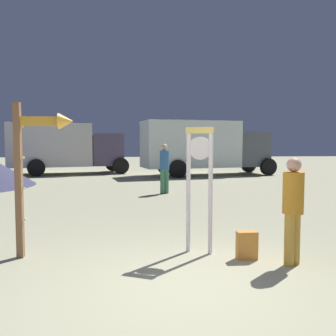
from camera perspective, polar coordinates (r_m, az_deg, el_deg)
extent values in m
plane|color=tan|center=(4.70, 1.99, -18.35)|extent=(80.00, 80.00, 0.00)
cylinder|color=white|center=(6.04, 3.14, -3.86)|extent=(0.07, 0.07, 1.92)
cylinder|color=white|center=(5.94, 6.52, -4.01)|extent=(0.07, 0.07, 1.92)
cube|color=#F1CC63|center=(5.94, 4.88, 5.78)|extent=(0.44, 0.26, 0.10)
cylinder|color=silver|center=(5.96, 4.94, 3.04)|extent=(0.35, 0.19, 0.37)
cube|color=black|center=(5.99, 5.00, 3.04)|extent=(0.05, 0.03, 0.09)
cube|color=black|center=(5.99, 5.00, 3.04)|extent=(0.07, 0.04, 0.14)
cube|color=#906442|center=(6.14, -21.90, -1.85)|extent=(0.10, 0.10, 2.39)
cube|color=#F8AD33|center=(6.01, -19.02, 6.81)|extent=(0.59, 0.08, 0.14)
cone|color=#F8AD33|center=(5.91, -15.35, 6.94)|extent=(0.23, 0.26, 0.25)
sphere|color=#FFE598|center=(6.20, -21.05, -7.35)|extent=(0.04, 0.04, 0.04)
sphere|color=#FDE982|center=(6.12, -21.16, -2.96)|extent=(0.04, 0.04, 0.04)
sphere|color=#F8DC93|center=(6.08, -21.27, 1.50)|extent=(0.04, 0.04, 0.04)
sphere|color=#FEE78A|center=(6.08, -21.39, 6.00)|extent=(0.04, 0.04, 0.04)
cylinder|color=gold|center=(5.73, 18.07, -10.44)|extent=(0.14, 0.14, 0.76)
cylinder|color=gold|center=(5.85, 18.90, -10.15)|extent=(0.14, 0.14, 0.76)
cylinder|color=orange|center=(5.66, 18.64, -3.62)|extent=(0.30, 0.30, 0.60)
sphere|color=tan|center=(5.62, 18.73, 0.47)|extent=(0.21, 0.21, 0.21)
cube|color=orange|center=(5.91, 11.98, -11.52)|extent=(0.31, 0.15, 0.43)
cube|color=orange|center=(6.01, 11.71, -11.88)|extent=(0.22, 0.04, 0.19)
cylinder|color=#4B8960|center=(12.83, -0.86, -2.12)|extent=(0.16, 0.16, 0.83)
cylinder|color=#4B8960|center=(12.92, -0.24, -2.08)|extent=(0.16, 0.16, 0.83)
cylinder|color=#386AA6|center=(12.82, -0.55, 1.21)|extent=(0.33, 0.33, 0.66)
sphere|color=#D4BC8A|center=(12.80, -0.55, 3.19)|extent=(0.23, 0.23, 0.23)
cube|color=white|center=(19.75, 3.45, 3.66)|extent=(5.36, 3.09, 2.43)
cube|color=#545B5F|center=(21.19, 12.18, 2.85)|extent=(2.09, 2.31, 1.88)
cube|color=black|center=(21.62, 14.21, 3.84)|extent=(0.38, 1.65, 0.83)
cylinder|color=black|center=(20.63, 15.13, 0.16)|extent=(0.93, 0.43, 0.90)
cylinder|color=black|center=(22.47, 12.24, 0.52)|extent=(0.93, 0.43, 0.90)
cylinder|color=black|center=(18.44, 1.51, -0.14)|extent=(0.93, 0.43, 0.90)
cylinder|color=black|center=(20.48, -0.38, 0.28)|extent=(0.93, 0.43, 0.90)
cube|color=silver|center=(21.46, -17.70, 3.40)|extent=(4.78, 3.24, 2.35)
cube|color=#594A64|center=(21.79, -9.53, 2.82)|extent=(2.20, 2.45, 1.81)
cube|color=black|center=(21.96, -7.31, 3.80)|extent=(0.48, 1.70, 0.79)
cylinder|color=black|center=(20.86, -7.24, 0.31)|extent=(0.93, 0.47, 0.90)
cylinder|color=black|center=(23.05, -8.44, 0.65)|extent=(0.93, 0.47, 0.90)
cylinder|color=black|center=(20.37, -19.54, 0.02)|extent=(0.93, 0.47, 0.90)
cylinder|color=black|center=(22.60, -19.57, 0.40)|extent=(0.93, 0.47, 0.90)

